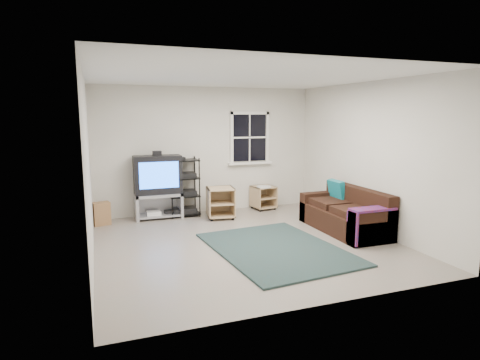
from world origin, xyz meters
name	(u,v)px	position (x,y,z in m)	size (l,w,h in m)	color
room	(250,141)	(0.95, 2.27, 1.48)	(4.60, 4.62, 4.60)	gray
tv_unit	(158,182)	(-1.07, 2.05, 0.74)	(0.91, 0.46, 1.34)	#A0A0A8
av_rack	(184,191)	(-0.55, 2.06, 0.52)	(0.59, 0.43, 1.19)	black
side_table_left	(220,202)	(0.09, 1.67, 0.33)	(0.58, 0.58, 0.61)	tan
side_table_right	(263,196)	(1.19, 2.07, 0.29)	(0.52, 0.52, 0.53)	tan
sofa	(346,215)	(1.91, 0.03, 0.29)	(0.80, 1.81, 0.83)	black
shag_rug	(276,249)	(0.32, -0.48, 0.01)	(1.75, 2.41, 0.03)	black
paper_bag	(102,214)	(-2.15, 1.89, 0.22)	(0.30, 0.19, 0.43)	#9D6B46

